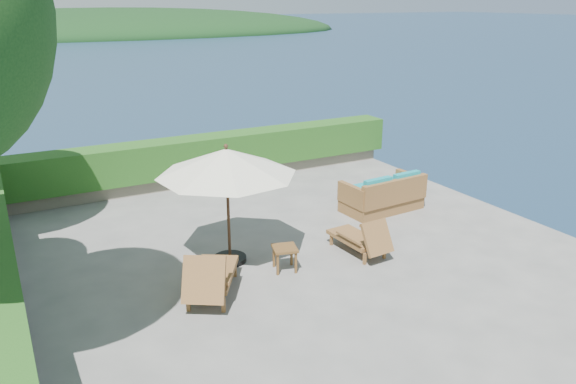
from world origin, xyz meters
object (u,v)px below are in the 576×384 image
patio_umbrella (226,163)px  wicker_loveseat (384,196)px  side_table (285,251)px  lounge_left (211,276)px  lounge_right (362,238)px

patio_umbrella → wicker_loveseat: bearing=10.8°
patio_umbrella → side_table: bearing=-47.4°
side_table → wicker_loveseat: wicker_loveseat is taller
side_table → patio_umbrella: bearing=132.6°
side_table → wicker_loveseat: 4.13m
patio_umbrella → wicker_loveseat: patio_umbrella is taller
patio_umbrella → side_table: (0.80, -0.87, -1.68)m
lounge_left → wicker_loveseat: (5.41, 2.06, -0.03)m
patio_umbrella → lounge_right: 3.24m
wicker_loveseat → patio_umbrella: bearing=-173.0°
lounge_left → side_table: lounge_left is taller
lounge_right → wicker_loveseat: wicker_loveseat is taller
patio_umbrella → lounge_right: size_ratio=2.17×
patio_umbrella → lounge_left: bearing=-125.8°
patio_umbrella → lounge_left: 2.22m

